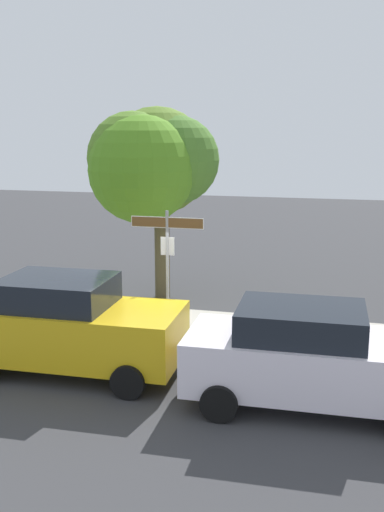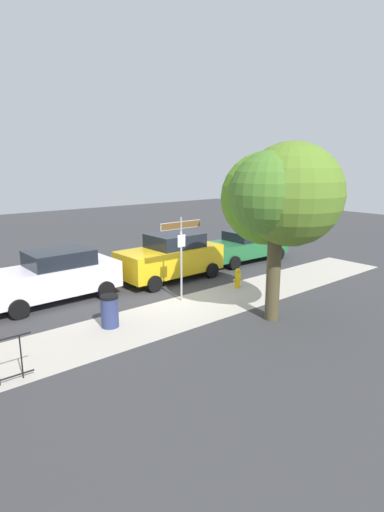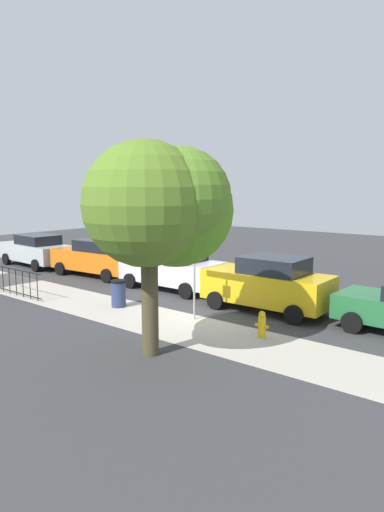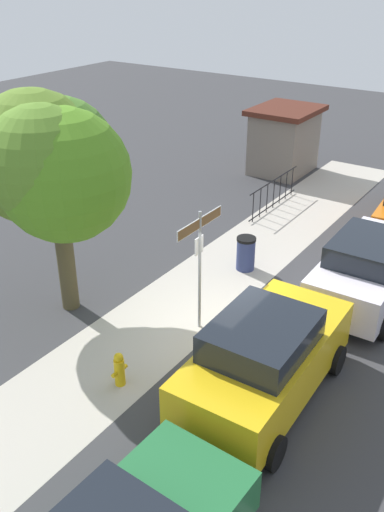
% 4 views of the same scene
% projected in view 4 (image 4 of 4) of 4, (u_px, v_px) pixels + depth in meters
% --- Properties ---
extents(ground_plane, '(60.00, 60.00, 0.00)m').
position_uv_depth(ground_plane, '(211.00, 334.00, 13.11)').
color(ground_plane, '#38383A').
extents(sidewalk_strip, '(24.00, 2.60, 0.00)m').
position_uv_depth(sidewalk_strip, '(210.00, 282.00, 15.22)').
color(sidewalk_strip, '#B4ADA0').
rests_on(sidewalk_strip, ground_plane).
extents(street_sign, '(1.71, 0.07, 2.99)m').
position_uv_depth(street_sign, '(200.00, 246.00, 12.37)').
color(street_sign, '#9EA0A5').
rests_on(street_sign, ground_plane).
extents(shade_tree, '(3.53, 3.96, 5.42)m').
position_uv_depth(shade_tree, '(50.00, 163.00, 12.13)').
color(shade_tree, '#4C432A').
rests_on(shade_tree, ground_plane).
extents(car_yellow, '(4.45, 2.17, 1.93)m').
position_uv_depth(car_yellow, '(265.00, 359.00, 10.74)').
color(car_yellow, gold).
rests_on(car_yellow, ground_plane).
extents(car_white, '(4.53, 2.12, 1.81)m').
position_uv_depth(car_white, '(368.00, 267.00, 14.06)').
color(car_white, white).
rests_on(car_white, ground_plane).
extents(iron_fence, '(3.51, 0.04, 1.07)m').
position_uv_depth(iron_fence, '(274.00, 193.00, 19.61)').
color(iron_fence, black).
rests_on(iron_fence, ground_plane).
extents(utility_shed, '(2.93, 2.41, 2.65)m').
position_uv_depth(utility_shed, '(284.00, 140.00, 22.74)').
color(utility_shed, slate).
rests_on(utility_shed, ground_plane).
extents(fire_hydrant, '(0.42, 0.22, 0.78)m').
position_uv_depth(fire_hydrant, '(119.00, 369.00, 11.36)').
color(fire_hydrant, yellow).
rests_on(fire_hydrant, ground_plane).
extents(trash_bin, '(0.55, 0.55, 0.98)m').
position_uv_depth(trash_bin, '(246.00, 253.00, 15.67)').
color(trash_bin, navy).
rests_on(trash_bin, ground_plane).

